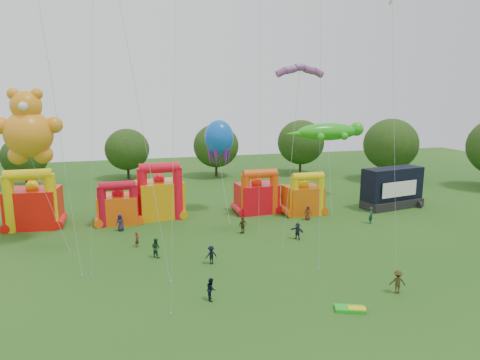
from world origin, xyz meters
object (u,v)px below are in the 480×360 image
object	(u,v)px
octopus_kite	(220,151)
spectator_4	(243,225)
gecko_kite	(329,165)
teddy_bear_kite	(38,163)
bouncy_castle_0	(33,205)
stage_trailer	(392,188)
bouncy_castle_2	(160,196)
spectator_0	(120,223)

from	to	relation	value
octopus_kite	spectator_4	distance (m)	11.49
gecko_kite	octopus_kite	xyz separation A→B (m)	(-15.07, 0.22, 2.39)
teddy_bear_kite	octopus_kite	world-z (taller)	teddy_bear_kite
bouncy_castle_0	stage_trailer	bearing A→B (deg)	-4.07
bouncy_castle_0	teddy_bear_kite	xyz separation A→B (m)	(2.12, -6.91, 5.74)
spectator_4	bouncy_castle_2	bearing A→B (deg)	-73.86
gecko_kite	octopus_kite	bearing A→B (deg)	179.15
bouncy_castle_0	spectator_4	distance (m)	23.82
bouncy_castle_0	stage_trailer	size ratio (longest dim) A/B	0.78
bouncy_castle_0	bouncy_castle_2	xyz separation A→B (m)	(14.11, 0.18, 0.03)
spectator_0	stage_trailer	bearing A→B (deg)	25.93
stage_trailer	bouncy_castle_0	bearing A→B (deg)	175.93
gecko_kite	stage_trailer	bearing A→B (deg)	-24.95
teddy_bear_kite	spectator_4	world-z (taller)	teddy_bear_kite
bouncy_castle_2	teddy_bear_kite	size ratio (longest dim) A/B	0.45
teddy_bear_kite	spectator_4	size ratio (longest dim) A/B	8.23
gecko_kite	teddy_bear_kite	bearing A→B (deg)	-168.19
stage_trailer	spectator_0	bearing A→B (deg)	-178.54
bouncy_castle_2	spectator_4	world-z (taller)	bouncy_castle_2
stage_trailer	spectator_0	world-z (taller)	stage_trailer
octopus_kite	bouncy_castle_2	bearing A→B (deg)	-177.03
octopus_kite	spectator_0	xyz separation A→B (m)	(-12.45, -4.64, -6.96)
bouncy_castle_2	spectator_4	distance (m)	12.00
octopus_kite	stage_trailer	bearing A→B (deg)	-9.39
bouncy_castle_2	gecko_kite	world-z (taller)	gecko_kite
bouncy_castle_2	gecko_kite	xyz separation A→B (m)	(22.79, 0.18, 2.88)
bouncy_castle_0	octopus_kite	bearing A→B (deg)	1.52
bouncy_castle_2	octopus_kite	world-z (taller)	octopus_kite
stage_trailer	teddy_bear_kite	size ratio (longest dim) A/B	0.57
gecko_kite	spectator_0	size ratio (longest dim) A/B	6.33
teddy_bear_kite	spectator_4	bearing A→B (deg)	-4.67
gecko_kite	spectator_4	size ratio (longest dim) A/B	6.41
octopus_kite	teddy_bear_kite	bearing A→B (deg)	-159.18
stage_trailer	spectator_0	size ratio (longest dim) A/B	4.64
spectator_0	spectator_4	distance (m)	13.56
spectator_0	spectator_4	world-z (taller)	spectator_0
spectator_0	bouncy_castle_2	bearing A→B (deg)	66.30
bouncy_castle_0	stage_trailer	distance (m)	44.58
spectator_4	spectator_0	bearing A→B (deg)	-45.91
bouncy_castle_0	spectator_4	world-z (taller)	bouncy_castle_0
teddy_bear_kite	spectator_4	xyz separation A→B (m)	(20.05, -1.64, -7.41)
gecko_kite	bouncy_castle_0	bearing A→B (deg)	-179.45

